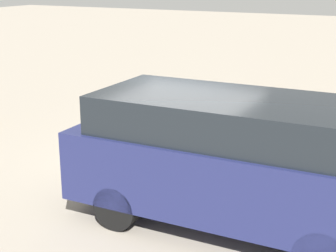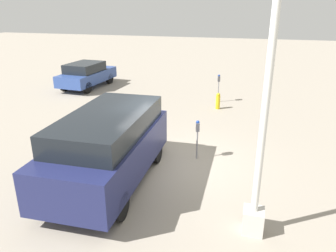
# 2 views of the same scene
# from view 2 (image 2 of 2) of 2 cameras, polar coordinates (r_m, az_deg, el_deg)

# --- Properties ---
(ground_plane) EXTENTS (80.00, 80.00, 0.00)m
(ground_plane) POSITION_cam_2_polar(r_m,az_deg,el_deg) (10.18, 0.63, -6.54)
(ground_plane) COLOR gray
(parking_meter_near) EXTENTS (0.22, 0.15, 1.29)m
(parking_meter_near) POSITION_cam_2_polar(r_m,az_deg,el_deg) (10.16, 5.17, -0.83)
(parking_meter_near) COLOR gray
(parking_meter_near) RESTS_ON ground
(parking_meter_far) EXTENTS (0.22, 0.15, 1.39)m
(parking_meter_far) POSITION_cam_2_polar(r_m,az_deg,el_deg) (16.43, 8.82, 7.61)
(parking_meter_far) COLOR gray
(parking_meter_far) RESTS_ON ground
(lamp_post) EXTENTS (0.44, 0.44, 6.93)m
(lamp_post) POSITION_cam_2_polar(r_m,az_deg,el_deg) (6.58, 16.08, -1.75)
(lamp_post) COLOR beige
(lamp_post) RESTS_ON ground
(parked_van) EXTENTS (4.84, 2.11, 1.98)m
(parked_van) POSITION_cam_2_polar(r_m,az_deg,el_deg) (8.89, -10.36, -3.38)
(parked_van) COLOR navy
(parked_van) RESTS_ON ground
(car_distant) EXTENTS (4.09, 2.02, 1.46)m
(car_distant) POSITION_cam_2_polar(r_m,az_deg,el_deg) (19.86, -13.99, 8.73)
(car_distant) COLOR #2D478C
(car_distant) RESTS_ON ground
(fire_hydrant) EXTENTS (0.20, 0.20, 0.76)m
(fire_hydrant) POSITION_cam_2_polar(r_m,az_deg,el_deg) (15.47, 8.69, 4.34)
(fire_hydrant) COLOR gold
(fire_hydrant) RESTS_ON ground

